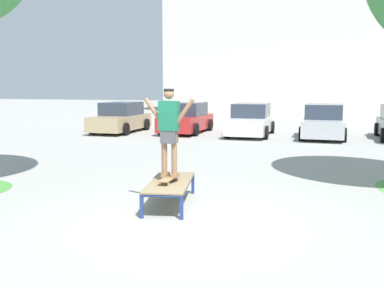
% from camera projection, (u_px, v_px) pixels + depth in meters
% --- Properties ---
extents(ground_plane, '(120.00, 120.00, 0.00)m').
position_uv_depth(ground_plane, '(186.00, 221.00, 7.40)').
color(ground_plane, '#999993').
extents(building_facade, '(30.96, 4.00, 12.78)m').
position_uv_depth(building_facade, '(347.00, 36.00, 35.69)').
color(building_facade, silver).
rests_on(building_facade, ground).
extents(skate_box, '(1.09, 2.01, 0.46)m').
position_uv_depth(skate_box, '(170.00, 184.00, 8.37)').
color(skate_box, navy).
rests_on(skate_box, ground).
extents(skateboard, '(0.21, 0.80, 0.09)m').
position_uv_depth(skateboard, '(169.00, 178.00, 8.31)').
color(skateboard, '#9E754C').
rests_on(skateboard, skate_box).
extents(skater, '(1.00, 0.29, 1.69)m').
position_uv_depth(skater, '(169.00, 126.00, 8.18)').
color(skater, '#8E6647').
rests_on(skater, skateboard).
extents(car_tan, '(1.96, 4.22, 1.50)m').
position_uv_depth(car_tan, '(121.00, 118.00, 21.74)').
color(car_tan, tan).
rests_on(car_tan, ground).
extents(car_red, '(1.95, 4.21, 1.50)m').
position_uv_depth(car_red, '(187.00, 119.00, 21.47)').
color(car_red, red).
rests_on(car_red, ground).
extents(car_white, '(1.93, 4.21, 1.50)m').
position_uv_depth(car_white, '(251.00, 121.00, 20.22)').
color(car_white, silver).
rests_on(car_white, ground).
extents(car_silver, '(1.98, 4.23, 1.50)m').
position_uv_depth(car_silver, '(323.00, 122.00, 19.30)').
color(car_silver, '#B7BABF').
rests_on(car_silver, ground).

